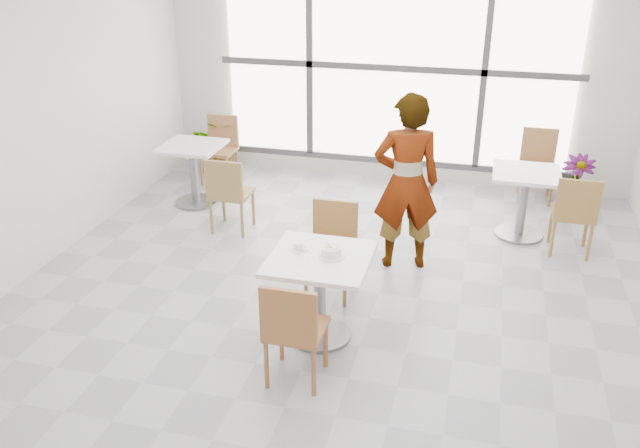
% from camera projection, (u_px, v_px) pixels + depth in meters
% --- Properties ---
extents(floor, '(7.00, 7.00, 0.00)m').
position_uv_depth(floor, '(328.00, 312.00, 5.91)').
color(floor, '#9E9EA5').
rests_on(floor, ground).
extents(wall_back, '(6.00, 0.00, 6.00)m').
position_uv_depth(wall_back, '(395.00, 67.00, 8.36)').
color(wall_back, silver).
rests_on(wall_back, ground).
extents(wall_left, '(0.00, 7.00, 7.00)m').
position_uv_depth(wall_left, '(6.00, 125.00, 5.97)').
color(wall_left, silver).
rests_on(wall_left, ground).
extents(window, '(4.60, 0.07, 2.52)m').
position_uv_depth(window, '(395.00, 68.00, 8.31)').
color(window, white).
rests_on(window, ground).
extents(main_table, '(0.80, 0.80, 0.75)m').
position_uv_depth(main_table, '(320.00, 282.00, 5.36)').
color(main_table, white).
rests_on(main_table, ground).
extents(chair_near, '(0.42, 0.42, 0.87)m').
position_uv_depth(chair_near, '(293.00, 327.00, 4.80)').
color(chair_near, '#9E5F33').
rests_on(chair_near, ground).
extents(chair_far, '(0.42, 0.42, 0.87)m').
position_uv_depth(chair_far, '(332.00, 242.00, 6.07)').
color(chair_far, olive).
rests_on(chair_far, ground).
extents(oatmeal_bowl, '(0.21, 0.21, 0.10)m').
position_uv_depth(oatmeal_bowl, '(331.00, 252.00, 5.24)').
color(oatmeal_bowl, white).
rests_on(oatmeal_bowl, main_table).
extents(coffee_cup, '(0.16, 0.13, 0.07)m').
position_uv_depth(coffee_cup, '(298.00, 247.00, 5.35)').
color(coffee_cup, white).
rests_on(coffee_cup, main_table).
extents(person, '(0.73, 0.58, 1.76)m').
position_uv_depth(person, '(406.00, 183.00, 6.38)').
color(person, black).
rests_on(person, ground).
extents(bg_table_left, '(0.70, 0.70, 0.75)m').
position_uv_depth(bg_table_left, '(193.00, 166.00, 8.00)').
color(bg_table_left, white).
rests_on(bg_table_left, ground).
extents(bg_table_right, '(0.70, 0.70, 0.75)m').
position_uv_depth(bg_table_right, '(524.00, 195.00, 7.15)').
color(bg_table_right, white).
rests_on(bg_table_right, ground).
extents(bg_chair_left_near, '(0.42, 0.42, 0.87)m').
position_uv_depth(bg_chair_left_near, '(228.00, 190.00, 7.23)').
color(bg_chair_left_near, olive).
rests_on(bg_chair_left_near, ground).
extents(bg_chair_left_far, '(0.42, 0.42, 0.87)m').
position_uv_depth(bg_chair_left_far, '(221.00, 144.00, 8.73)').
color(bg_chair_left_far, '#9D693F').
rests_on(bg_chair_left_far, ground).
extents(bg_chair_right_near, '(0.42, 0.42, 0.87)m').
position_uv_depth(bg_chair_right_near, '(575.00, 211.00, 6.72)').
color(bg_chair_right_near, olive).
rests_on(bg_chair_right_near, ground).
extents(bg_chair_right_far, '(0.42, 0.42, 0.87)m').
position_uv_depth(bg_chair_right_far, '(538.00, 159.00, 8.17)').
color(bg_chair_right_far, '#A27043').
rests_on(bg_chair_right_far, ground).
extents(plant_left, '(0.67, 0.58, 0.74)m').
position_uv_depth(plant_left, '(221.00, 145.00, 9.10)').
color(plant_left, '#5E8E48').
rests_on(plant_left, ground).
extents(plant_right, '(0.42, 0.42, 0.69)m').
position_uv_depth(plant_right, '(575.00, 184.00, 7.83)').
color(plant_right, '#4C8E4B').
rests_on(plant_right, ground).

